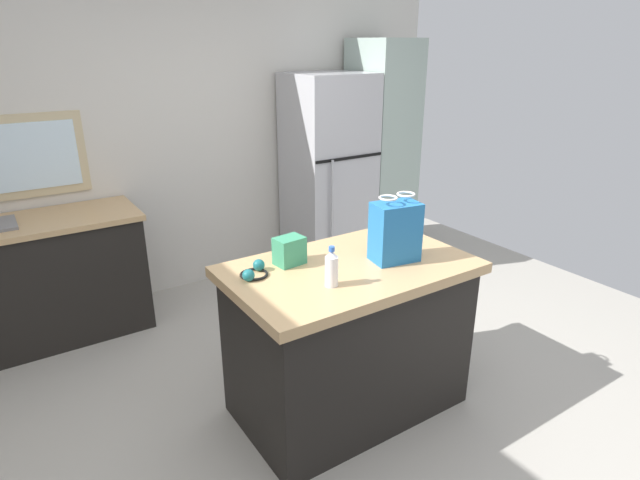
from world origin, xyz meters
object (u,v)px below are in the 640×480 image
object	(u,v)px
kitchen_island	(348,337)
ear_defenders	(254,272)
bottle	(332,269)
shopping_bag	(395,231)
tall_cabinet	(381,153)
refrigerator	(328,175)
small_box	(289,251)

from	to	relation	value
kitchen_island	ear_defenders	world-z (taller)	ear_defenders
kitchen_island	bottle	xyz separation A→B (m)	(-0.23, -0.16, 0.55)
shopping_bag	bottle	world-z (taller)	shopping_bag
ear_defenders	tall_cabinet	bearing A→B (deg)	36.75
refrigerator	shopping_bag	size ratio (longest dim) A/B	4.83
tall_cabinet	ear_defenders	bearing A→B (deg)	-143.25
kitchen_island	ear_defenders	size ratio (longest dim) A/B	6.39
refrigerator	small_box	world-z (taller)	refrigerator
refrigerator	ear_defenders	world-z (taller)	refrigerator
small_box	ear_defenders	size ratio (longest dim) A/B	0.74
ear_defenders	shopping_bag	bearing A→B (deg)	-17.80
kitchen_island	refrigerator	xyz separation A→B (m)	(1.10, 1.82, 0.44)
kitchen_island	refrigerator	bearing A→B (deg)	58.97
refrigerator	tall_cabinet	world-z (taller)	tall_cabinet
kitchen_island	small_box	bearing A→B (deg)	143.89
shopping_bag	small_box	bearing A→B (deg)	151.99
small_box	ear_defenders	distance (m)	0.24
shopping_bag	refrigerator	bearing A→B (deg)	65.91
kitchen_island	refrigerator	size ratio (longest dim) A/B	0.74
small_box	ear_defenders	world-z (taller)	small_box
tall_cabinet	small_box	world-z (taller)	tall_cabinet
shopping_bag	kitchen_island	bearing A→B (deg)	162.42
bottle	tall_cabinet	bearing A→B (deg)	45.41
shopping_bag	bottle	distance (m)	0.49
kitchen_island	ear_defenders	xyz separation A→B (m)	(-0.50, 0.16, 0.48)
kitchen_island	small_box	world-z (taller)	small_box
shopping_bag	ear_defenders	distance (m)	0.80
bottle	ear_defenders	bearing A→B (deg)	130.06
kitchen_island	shopping_bag	bearing A→B (deg)	-17.58
shopping_bag	small_box	xyz separation A→B (m)	(-0.52, 0.27, -0.09)
tall_cabinet	shopping_bag	distance (m)	2.41
bottle	ear_defenders	xyz separation A→B (m)	(-0.27, 0.32, -0.07)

